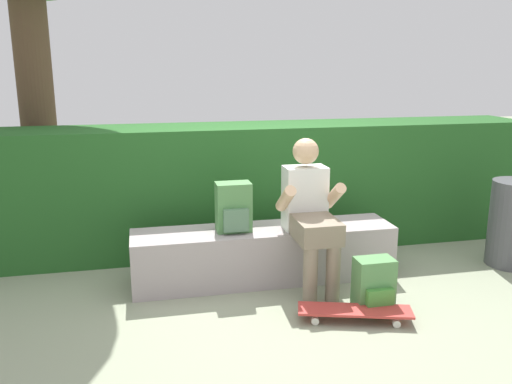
{
  "coord_description": "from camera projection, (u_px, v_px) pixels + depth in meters",
  "views": [
    {
      "loc": [
        -0.98,
        -3.78,
        1.79
      ],
      "look_at": [
        -0.03,
        0.51,
        0.71
      ],
      "focal_mm": 37.4,
      "sensor_mm": 36.0,
      "label": 1
    }
  ],
  "objects": [
    {
      "name": "ground_plane",
      "position": [
        273.0,
        294.0,
        4.21
      ],
      "size": [
        24.0,
        24.0,
        0.0
      ],
      "primitive_type": "plane",
      "color": "gray"
    },
    {
      "name": "person_skater",
      "position": [
        310.0,
        210.0,
        4.22
      ],
      "size": [
        0.49,
        0.62,
        1.2
      ],
      "color": "white",
      "rests_on": "ground"
    },
    {
      "name": "hedge_row",
      "position": [
        248.0,
        187.0,
        5.2
      ],
      "size": [
        5.69,
        0.71,
        1.2
      ],
      "color": "#225621",
      "rests_on": "ground"
    },
    {
      "name": "skateboard_near_person",
      "position": [
        355.0,
        311.0,
        3.76
      ],
      "size": [
        0.82,
        0.42,
        0.09
      ],
      "color": "#BC3833",
      "rests_on": "ground"
    },
    {
      "name": "backpack_on_ground",
      "position": [
        374.0,
        286.0,
        3.9
      ],
      "size": [
        0.28,
        0.23,
        0.4
      ],
      "color": "#51894C",
      "rests_on": "ground"
    },
    {
      "name": "backpack_on_bench",
      "position": [
        234.0,
        208.0,
        4.29
      ],
      "size": [
        0.28,
        0.23,
        0.4
      ],
      "color": "#51894C",
      "rests_on": "bench_main"
    },
    {
      "name": "bench_main",
      "position": [
        264.0,
        254.0,
        4.46
      ],
      "size": [
        2.18,
        0.47,
        0.45
      ],
      "color": "#A6999B",
      "rests_on": "ground"
    }
  ]
}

